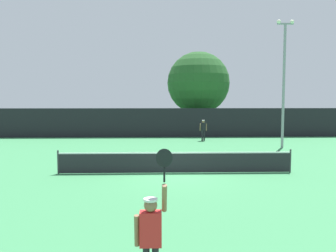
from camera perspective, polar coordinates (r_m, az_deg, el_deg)
The scene contains 10 objects.
ground_plane at distance 15.60m, azimuth 1.25°, elevation -7.91°, with size 120.00×120.00×0.00m, color #387F4C.
tennis_net at distance 15.50m, azimuth 1.25°, elevation -6.06°, with size 10.67×0.08×1.07m.
perimeter_fence at distance 29.90m, azimuth -0.19°, elevation 0.56°, with size 31.55×0.12×2.56m, color black.
player_serving at distance 6.16m, azimuth -2.82°, elevation -17.07°, with size 0.67×0.39×2.51m.
player_receiving at distance 27.38m, azimuth 5.95°, elevation -0.35°, with size 0.57×0.25×1.68m.
tennis_ball at distance 18.48m, azimuth 9.05°, elevation -5.89°, with size 0.07×0.07×0.07m, color #CCE033.
light_pole at distance 24.62m, azimuth 18.93°, elevation 7.93°, with size 1.18×0.28×8.69m.
large_tree at distance 33.93m, azimuth 5.13°, elevation 7.21°, with size 6.14×6.14×8.02m.
parked_car_near at distance 39.08m, azimuth -12.74°, elevation 0.66°, with size 2.31×4.37×1.69m.
parked_car_mid at distance 37.19m, azimuth 9.96°, elevation 0.51°, with size 2.20×4.33×1.69m.
Camera 1 is at (-0.79, -15.21, 3.38)m, focal length 36.22 mm.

